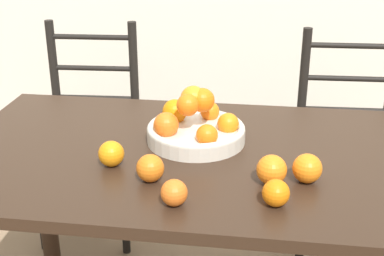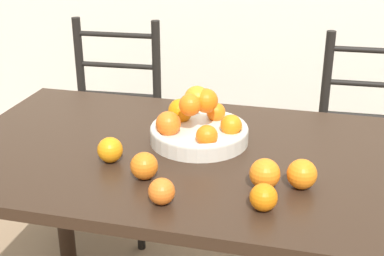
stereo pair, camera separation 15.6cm
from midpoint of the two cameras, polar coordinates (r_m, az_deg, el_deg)
The scene contains 10 objects.
dining_table at distance 1.66m, azimuth 3.02°, elevation -6.16°, with size 1.48×0.85×0.78m.
fruit_bowl at distance 1.66m, azimuth 3.36°, elevation 0.13°, with size 0.31×0.31×0.18m.
orange_loose_0 at distance 1.33m, azimuth 0.11°, elevation -6.87°, with size 0.07×0.07×0.07m.
orange_loose_1 at distance 1.44m, azimuth -2.04°, elevation -4.13°, with size 0.08×0.08×0.08m.
orange_loose_2 at distance 1.54m, azimuth -5.89°, elevation -2.40°, with size 0.07×0.07×0.07m.
orange_loose_3 at distance 1.44m, azimuth 14.72°, elevation -4.86°, with size 0.08×0.08×0.08m.
orange_loose_4 at distance 1.32m, azimuth 11.03°, elevation -7.36°, with size 0.07×0.07×0.07m.
orange_loose_5 at distance 1.42m, azimuth 10.92°, elevation -4.90°, with size 0.08×0.08×0.08m.
chair_left at distance 2.53m, azimuth -6.81°, elevation -0.57°, with size 0.44×0.42×0.98m.
chair_right at distance 2.40m, azimuth 19.92°, elevation -3.24°, with size 0.44×0.42×0.98m.
Camera 2 is at (0.34, -1.41, 1.48)m, focal length 50.00 mm.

